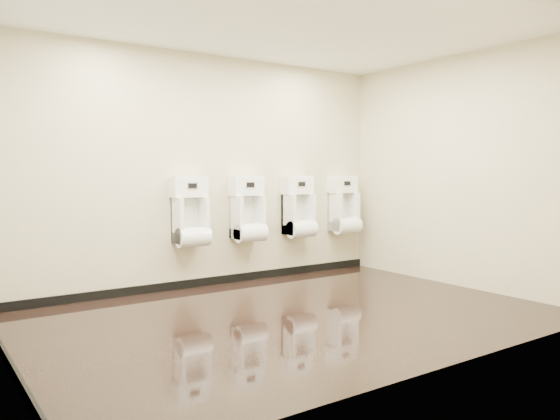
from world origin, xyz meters
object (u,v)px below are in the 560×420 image
at_px(urinal_2, 299,211).
at_px(urinal_0, 191,217).
at_px(urinal_3, 344,209).
at_px(urinal_1, 248,214).

bearing_deg(urinal_2, urinal_0, 180.00).
xyz_separation_m(urinal_2, urinal_3, (0.80, 0.00, 0.00)).
height_order(urinal_1, urinal_3, same).
bearing_deg(urinal_1, urinal_0, 180.00).
xyz_separation_m(urinal_0, urinal_2, (1.58, 0.00, 0.00)).
distance_m(urinal_0, urinal_3, 2.37).
distance_m(urinal_0, urinal_2, 1.58).
relative_size(urinal_0, urinal_3, 1.00).
bearing_deg(urinal_0, urinal_1, 0.00).
height_order(urinal_0, urinal_2, same).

